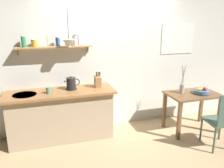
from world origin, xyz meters
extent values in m
plane|color=tan|center=(0.00, 0.00, 0.00)|extent=(14.00, 14.00, 0.00)
cube|color=silver|center=(0.20, 0.65, 1.35)|extent=(6.80, 0.10, 2.70)
cube|color=white|center=(1.37, 0.59, 1.67)|extent=(0.70, 0.01, 0.59)
cube|color=silver|center=(1.37, 0.60, 1.67)|extent=(0.64, 0.01, 0.53)
cube|color=tan|center=(-1.00, 0.32, 0.42)|extent=(1.74, 0.52, 0.85)
cube|color=#9E6B3D|center=(-1.00, 0.30, 0.87)|extent=(1.83, 0.63, 0.04)
cylinder|color=#B7BABF|center=(-1.56, 0.28, 0.88)|extent=(0.38, 0.38, 0.01)
cube|color=tan|center=(-1.03, 0.49, 1.61)|extent=(1.26, 0.18, 0.02)
cube|color=#99754C|center=(-1.61, 0.57, 1.55)|extent=(0.02, 0.06, 0.12)
cube|color=#99754C|center=(-0.45, 0.57, 1.55)|extent=(0.02, 0.06, 0.12)
cylinder|color=#388E56|center=(-1.50, 0.49, 1.70)|extent=(0.08, 0.08, 0.17)
cylinder|color=silver|center=(-1.50, 0.49, 1.79)|extent=(0.08, 0.08, 0.01)
cylinder|color=gold|center=(-1.34, 0.49, 1.67)|extent=(0.11, 0.11, 0.11)
cylinder|color=silver|center=(-1.34, 0.49, 1.73)|extent=(0.11, 0.11, 0.01)
cylinder|color=#3366A3|center=(-0.97, 0.49, 1.69)|extent=(0.08, 0.08, 0.14)
cylinder|color=silver|center=(-0.97, 0.49, 1.76)|extent=(0.08, 0.08, 0.01)
cylinder|color=beige|center=(-0.68, 0.49, 1.70)|extent=(0.10, 0.10, 0.16)
cylinder|color=silver|center=(-0.68, 0.49, 1.78)|extent=(0.11, 0.11, 0.01)
cylinder|color=#7F5689|center=(-0.66, 0.49, 1.71)|extent=(0.09, 0.09, 0.18)
cylinder|color=silver|center=(-0.66, 0.49, 1.80)|extent=(0.09, 0.09, 0.01)
cube|color=brown|center=(1.37, -0.06, 0.72)|extent=(0.94, 0.62, 0.03)
cube|color=brown|center=(0.95, -0.31, 0.35)|extent=(0.06, 0.06, 0.70)
cube|color=brown|center=(1.79, -0.31, 0.35)|extent=(0.06, 0.06, 0.70)
cube|color=brown|center=(0.95, 0.20, 0.35)|extent=(0.06, 0.06, 0.70)
cube|color=brown|center=(1.79, 0.20, 0.35)|extent=(0.06, 0.06, 0.70)
cube|color=#4C6B5B|center=(1.44, -0.70, 0.46)|extent=(0.47, 0.48, 0.03)
cylinder|color=#4C6B5B|center=(1.64, -0.53, 0.22)|extent=(0.03, 0.03, 0.44)
cylinder|color=#4C6B5B|center=(1.27, -0.50, 0.22)|extent=(0.03, 0.03, 0.44)
cylinder|color=#4C6B5B|center=(1.24, -0.87, 0.22)|extent=(0.03, 0.03, 0.44)
cylinder|color=#51759E|center=(1.50, -0.12, 0.74)|extent=(0.12, 0.12, 0.01)
cylinder|color=#51759E|center=(1.50, -0.12, 0.77)|extent=(0.27, 0.27, 0.06)
ellipsoid|color=yellow|center=(1.47, -0.12, 0.82)|extent=(0.15, 0.06, 0.04)
sphere|color=red|center=(1.54, -0.16, 0.83)|extent=(0.07, 0.07, 0.07)
sphere|color=#8EA84C|center=(1.51, -0.10, 0.82)|extent=(0.06, 0.06, 0.06)
cylinder|color=#B7B2A8|center=(1.18, 0.03, 0.82)|extent=(0.09, 0.09, 0.17)
cylinder|color=brown|center=(1.17, 0.03, 1.08)|extent=(0.07, 0.02, 0.36)
cylinder|color=brown|center=(1.18, 0.02, 1.06)|extent=(0.01, 0.02, 0.31)
cylinder|color=brown|center=(1.19, 0.03, 1.08)|extent=(0.09, 0.02, 0.36)
cylinder|color=black|center=(-0.80, 0.35, 0.90)|extent=(0.18, 0.18, 0.02)
cylinder|color=#232326|center=(-0.80, 0.35, 1.00)|extent=(0.16, 0.16, 0.19)
sphere|color=black|center=(-0.80, 0.35, 1.11)|extent=(0.02, 0.02, 0.02)
cone|color=#232326|center=(-0.90, 0.35, 1.04)|extent=(0.04, 0.04, 0.04)
torus|color=black|center=(-0.71, 0.35, 1.01)|extent=(0.12, 0.02, 0.12)
cube|color=tan|center=(-0.33, 0.35, 0.99)|extent=(0.11, 0.17, 0.21)
cylinder|color=black|center=(-0.36, 0.31, 1.14)|extent=(0.02, 0.03, 0.08)
cylinder|color=black|center=(-0.33, 0.31, 1.14)|extent=(0.02, 0.03, 0.08)
cylinder|color=black|center=(-0.30, 0.31, 1.14)|extent=(0.02, 0.03, 0.08)
cylinder|color=slate|center=(-1.19, 0.23, 0.94)|extent=(0.08, 0.08, 0.11)
torus|color=slate|center=(-1.14, 0.23, 0.94)|extent=(0.07, 0.01, 0.07)
cylinder|color=black|center=(-0.81, 0.30, 1.99)|extent=(0.01, 0.01, 0.49)
cone|color=silver|center=(-0.81, 0.30, 1.68)|extent=(0.21, 0.21, 0.13)
sphere|color=white|center=(-0.81, 0.30, 1.63)|extent=(0.04, 0.04, 0.04)
camera|label=1|loc=(-1.25, -3.53, 2.09)|focal=37.52mm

